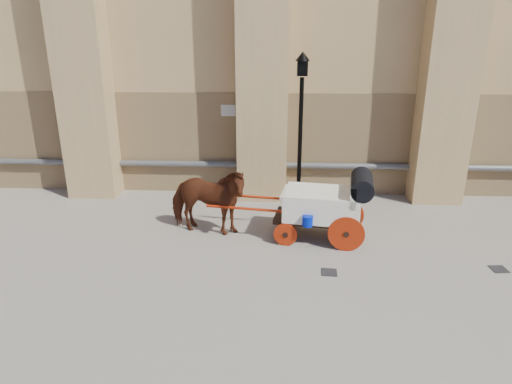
{
  "coord_description": "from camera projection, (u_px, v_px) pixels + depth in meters",
  "views": [
    {
      "loc": [
        -0.54,
        -9.16,
        4.71
      ],
      "look_at": [
        -1.04,
        0.89,
        1.11
      ],
      "focal_mm": 32.0,
      "sensor_mm": 36.0,
      "label": 1
    }
  ],
  "objects": [
    {
      "name": "ground",
      "position": [
        301.0,
        253.0,
        10.18
      ],
      "size": [
        90.0,
        90.0,
        0.0
      ],
      "primitive_type": "plane",
      "color": "slate",
      "rests_on": "ground"
    },
    {
      "name": "horse",
      "position": [
        207.0,
        201.0,
        10.89
      ],
      "size": [
        2.16,
        1.32,
        1.7
      ],
      "primitive_type": "imported",
      "rotation": [
        0.0,
        0.0,
        1.36
      ],
      "color": "#5B2814",
      "rests_on": "ground"
    },
    {
      "name": "carriage",
      "position": [
        328.0,
        203.0,
        10.59
      ],
      "size": [
        3.91,
        1.57,
        1.67
      ],
      "rotation": [
        0.0,
        0.0,
        -0.15
      ],
      "color": "black",
      "rests_on": "ground"
    },
    {
      "name": "street_lamp",
      "position": [
        301.0,
        125.0,
        12.46
      ],
      "size": [
        0.39,
        0.39,
        4.17
      ],
      "color": "black",
      "rests_on": "ground"
    },
    {
      "name": "drain_grate_near",
      "position": [
        329.0,
        272.0,
        9.35
      ],
      "size": [
        0.34,
        0.34,
        0.01
      ],
      "primitive_type": "cube",
      "rotation": [
        0.0,
        0.0,
        -0.06
      ],
      "color": "black",
      "rests_on": "ground"
    },
    {
      "name": "drain_grate_far",
      "position": [
        499.0,
        269.0,
        9.48
      ],
      "size": [
        0.35,
        0.35,
        0.01
      ],
      "primitive_type": "cube",
      "rotation": [
        0.0,
        0.0,
        0.09
      ],
      "color": "black",
      "rests_on": "ground"
    }
  ]
}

